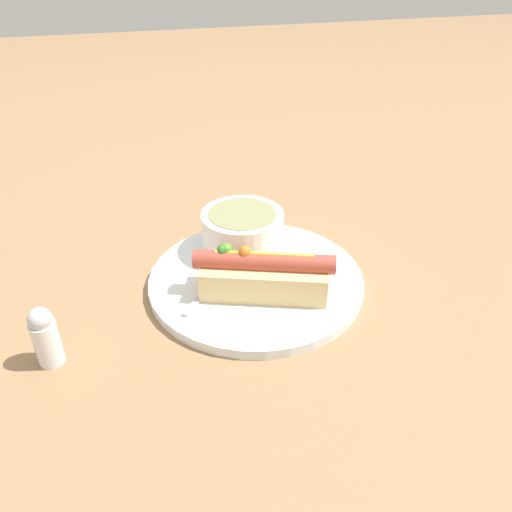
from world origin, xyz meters
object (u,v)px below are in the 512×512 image
at_px(spoon, 231,264).
at_px(salt_shaker, 45,336).
at_px(hot_dog, 262,275).
at_px(soup_bowl, 240,230).

xyz_separation_m(spoon, salt_shaker, (-0.23, -0.10, 0.02)).
height_order(hot_dog, salt_shaker, hot_dog).
xyz_separation_m(hot_dog, soup_bowl, (-0.00, 0.10, 0.01)).
bearing_deg(salt_shaker, spoon, 24.82).
relative_size(spoon, salt_shaker, 1.76).
xyz_separation_m(soup_bowl, salt_shaker, (-0.25, -0.14, -0.01)).
relative_size(hot_dog, spoon, 1.33).
height_order(hot_dog, spoon, hot_dog).
relative_size(soup_bowl, spoon, 0.89).
distance_m(soup_bowl, spoon, 0.05).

